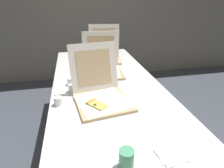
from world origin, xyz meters
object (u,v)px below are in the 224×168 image
object	(u,v)px
table	(106,87)
napkin_pile	(171,156)
pizza_box_front	(101,94)
cup_white_near_center	(72,88)
pizza_box_middle	(103,67)
cup_white_near_left	(58,101)
cup_white_mid	(71,81)
pizza_box_back	(105,55)
cup_printed_front	(126,159)

from	to	relation	value
table	napkin_pile	world-z (taller)	napkin_pile
pizza_box_front	cup_white_near_center	world-z (taller)	pizza_box_front
pizza_box_middle	cup_white_near_center	bearing A→B (deg)	-128.21
cup_white_near_left	cup_white_near_center	size ratio (longest dim) A/B	1.00
pizza_box_middle	napkin_pile	world-z (taller)	pizza_box_middle
table	cup_white_mid	xyz separation A→B (m)	(-0.32, 0.02, 0.08)
pizza_box_back	napkin_pile	bearing A→B (deg)	-80.12
pizza_box_back	cup_printed_front	distance (m)	1.69
cup_white_mid	cup_printed_front	xyz separation A→B (m)	(0.24, -0.99, 0.02)
cup_white_near_center	pizza_box_middle	bearing A→B (deg)	49.36
cup_printed_front	cup_white_near_center	bearing A→B (deg)	105.63
pizza_box_front	cup_white_near_left	world-z (taller)	pizza_box_front
cup_printed_front	cup_white_mid	bearing A→B (deg)	103.86
table	pizza_box_middle	xyz separation A→B (m)	(0.01, 0.25, 0.10)
pizza_box_back	cup_printed_front	world-z (taller)	pizza_box_back
pizza_box_middle	cup_white_mid	bearing A→B (deg)	-142.45
cup_white_near_left	napkin_pile	distance (m)	0.86
pizza_box_front	pizza_box_back	world-z (taller)	pizza_box_back
cup_white_near_left	napkin_pile	bearing A→B (deg)	-47.55
pizza_box_middle	napkin_pile	size ratio (longest dim) A/B	2.59
pizza_box_middle	pizza_box_back	distance (m)	0.46
pizza_box_middle	pizza_box_back	bearing A→B (deg)	80.07
pizza_box_middle	cup_white_near_center	size ratio (longest dim) A/B	6.61
napkin_pile	cup_white_near_center	bearing A→B (deg)	119.91
cup_white_mid	cup_printed_front	bearing A→B (deg)	-76.14
pizza_box_front	cup_printed_front	distance (m)	0.65
cup_printed_front	table	bearing A→B (deg)	85.32
table	pizza_box_front	world-z (taller)	pizza_box_front
pizza_box_back	cup_printed_front	bearing A→B (deg)	-88.32
table	napkin_pile	size ratio (longest dim) A/B	14.36
pizza_box_back	cup_white_mid	bearing A→B (deg)	-114.08
cup_white_near_center	cup_white_near_left	bearing A→B (deg)	-118.07
cup_white_near_center	cup_white_mid	size ratio (longest dim) A/B	1.00
pizza_box_front	cup_white_near_center	size ratio (longest dim) A/B	8.58
table	pizza_box_back	size ratio (longest dim) A/B	5.11
pizza_box_front	pizza_box_middle	size ratio (longest dim) A/B	1.30
cup_printed_front	cup_white_near_left	bearing A→B (deg)	117.60
table	cup_white_near_left	distance (m)	0.53
pizza_box_back	cup_printed_front	size ratio (longest dim) A/B	4.54
pizza_box_middle	pizza_box_back	size ratio (longest dim) A/B	0.92
pizza_box_middle	cup_white_near_left	distance (m)	0.72
napkin_pile	pizza_box_back	bearing A→B (deg)	91.77
cup_white_near_center	napkin_pile	size ratio (longest dim) A/B	0.39
cup_white_mid	pizza_box_middle	bearing A→B (deg)	35.11
pizza_box_front	napkin_pile	bearing A→B (deg)	-75.44
pizza_box_front	cup_white_mid	size ratio (longest dim) A/B	8.58
napkin_pile	cup_white_near_left	bearing A→B (deg)	132.45
cup_white_near_left	cup_white_mid	distance (m)	0.35
table	cup_printed_front	world-z (taller)	cup_printed_front
pizza_box_front	napkin_pile	xyz separation A→B (m)	(0.26, -0.63, -0.05)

